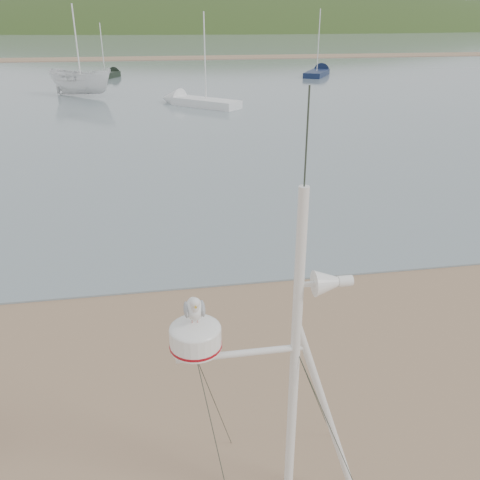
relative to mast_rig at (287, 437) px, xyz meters
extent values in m
plane|color=#8A6A4F|center=(-2.68, 1.75, -1.23)|extent=(560.00, 560.00, 0.00)
cube|color=slate|center=(-2.68, 133.75, -1.21)|extent=(560.00, 256.00, 0.04)
cube|color=#8A6A4F|center=(-2.68, 71.75, -1.15)|extent=(560.00, 7.00, 0.07)
ellipsoid|color=#263A18|center=(37.32, 236.75, -23.23)|extent=(400.00, 180.00, 80.00)
cube|color=beige|center=(-38.68, 197.75, 2.77)|extent=(8.40, 6.30, 8.00)
cube|color=beige|center=(-12.68, 197.75, 2.77)|extent=(8.40, 6.30, 8.00)
cube|color=beige|center=(13.32, 197.75, 2.77)|extent=(8.40, 6.30, 8.00)
cube|color=beige|center=(39.32, 197.75, 2.77)|extent=(8.40, 6.30, 8.00)
cube|color=beige|center=(65.32, 197.75, 2.77)|extent=(8.40, 6.30, 8.00)
cube|color=beige|center=(91.32, 197.75, 2.77)|extent=(8.40, 6.30, 8.00)
cube|color=beige|center=(117.32, 197.75, 2.77)|extent=(8.40, 6.30, 8.00)
cylinder|color=white|center=(0.06, 0.05, 0.86)|extent=(0.10, 0.10, 4.17)
cylinder|color=white|center=(0.51, 0.05, 0.13)|extent=(0.97, 0.08, 2.74)
cylinder|color=white|center=(-0.51, 0.05, 1.18)|extent=(1.36, 0.07, 0.07)
cylinder|color=#2D382D|center=(0.06, 0.05, 3.37)|extent=(0.02, 0.02, 0.94)
cube|color=white|center=(-0.98, 0.05, 1.25)|extent=(0.17, 0.17, 0.09)
cylinder|color=white|center=(-0.98, 0.05, 1.42)|extent=(0.52, 0.52, 0.23)
cylinder|color=#A00B15|center=(-0.98, 0.05, 1.34)|extent=(0.53, 0.53, 0.03)
ellipsoid|color=white|center=(-0.98, 0.05, 1.53)|extent=(0.52, 0.52, 0.15)
cone|color=white|center=(0.35, 0.05, 1.93)|extent=(0.27, 0.27, 0.27)
cylinder|color=white|center=(0.54, 0.05, 1.93)|extent=(0.15, 0.11, 0.11)
cube|color=white|center=(0.17, 0.05, 1.93)|extent=(0.21, 0.04, 0.04)
cylinder|color=tan|center=(-1.01, 0.05, 1.64)|extent=(0.01, 0.01, 0.07)
cylinder|color=tan|center=(-0.96, 0.05, 1.64)|extent=(0.01, 0.01, 0.07)
ellipsoid|color=white|center=(-0.98, 0.05, 1.76)|extent=(0.18, 0.28, 0.21)
ellipsoid|color=#979A9E|center=(-1.06, 0.04, 1.76)|extent=(0.05, 0.23, 0.13)
ellipsoid|color=#979A9E|center=(-0.90, 0.04, 1.76)|extent=(0.05, 0.23, 0.13)
cone|color=white|center=(-0.98, 0.20, 1.74)|extent=(0.09, 0.08, 0.09)
ellipsoid|color=white|center=(-0.98, -0.05, 1.85)|extent=(0.08, 0.08, 0.12)
sphere|color=white|center=(-0.98, -0.08, 1.91)|extent=(0.10, 0.10, 0.10)
cone|color=gold|center=(-0.98, -0.13, 1.90)|extent=(0.02, 0.05, 0.02)
imported|color=white|center=(-6.24, 36.28, 1.51)|extent=(2.83, 2.82, 5.39)
cube|color=black|center=(-5.40, 47.95, -0.94)|extent=(2.81, 4.18, 0.50)
cone|color=black|center=(-4.36, 50.29, -0.94)|extent=(1.74, 1.80, 1.28)
cylinder|color=white|center=(-5.40, 47.95, 1.52)|extent=(0.08, 0.08, 4.41)
cube|color=#121E3F|center=(15.14, 46.37, -0.94)|extent=(3.93, 5.25, 0.50)
cone|color=#121E3F|center=(16.75, 49.22, -0.94)|extent=(2.30, 2.36, 1.63)
cylinder|color=white|center=(15.14, 46.37, 2.12)|extent=(0.08, 0.08, 5.62)
cube|color=white|center=(2.34, 29.99, -0.94)|extent=(4.51, 4.43, 0.50)
cone|color=white|center=(0.13, 32.12, -0.94)|extent=(2.27, 2.27, 1.53)
cylinder|color=white|center=(2.34, 29.99, 1.95)|extent=(0.08, 0.08, 5.27)
camera|label=1|loc=(-1.26, -4.20, 4.37)|focal=38.00mm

